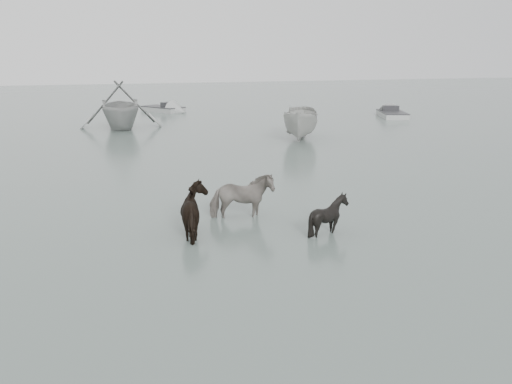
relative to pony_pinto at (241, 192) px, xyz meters
The scene contains 8 objects.
ground 2.70m from the pony_pinto, 69.46° to the right, with size 140.00×140.00×0.00m, color #4D5C56.
pony_pinto is the anchor object (origin of this frame).
pony_dark 1.80m from the pony_pinto, 142.89° to the right, with size 1.50×1.28×1.51m, color black.
pony_black 2.69m from the pony_pinto, 47.44° to the right, with size 0.99×1.11×1.23m, color black.
rowboat_trail 20.51m from the pony_pinto, 95.93° to the left, with size 4.97×5.76×3.03m, color #989A98.
boat_small 14.99m from the pony_pinto, 62.75° to the left, with size 1.79×4.76×1.84m, color #A5A5A1.
skiff_port 26.95m from the pony_pinto, 51.62° to the left, with size 5.13×1.60×0.75m, color #989A98, non-canonical shape.
skiff_mid 29.55m from the pony_pinto, 86.93° to the left, with size 4.77×1.60×0.75m, color gray, non-canonical shape.
Camera 1 is at (-4.91, -12.67, 4.68)m, focal length 40.00 mm.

